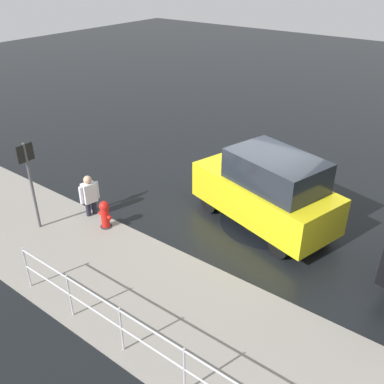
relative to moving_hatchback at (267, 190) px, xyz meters
The scene contains 8 objects.
ground_plane 1.13m from the moving_hatchback, 35.94° to the right, with size 60.00×60.00×0.00m, color black.
kerb_strip 4.07m from the moving_hatchback, 84.56° to the left, with size 24.00×3.20×0.04m, color gray.
moving_hatchback is the anchor object (origin of this frame).
fire_hydrant 4.23m from the moving_hatchback, 39.99° to the left, with size 0.42×0.31×0.80m.
pedestrian 4.71m from the moving_hatchback, 32.19° to the left, with size 0.32×0.56×1.22m.
metal_railing 5.32m from the moving_hatchback, 97.86° to the left, with size 7.06×0.04×1.05m.
sign_post 5.95m from the moving_hatchback, 39.13° to the left, with size 0.07×0.44×2.40m.
puddle_patch 1.03m from the moving_hatchback, 107.61° to the right, with size 2.59×2.59×0.01m, color black.
Camera 1 is at (-4.64, 9.06, 6.30)m, focal length 40.00 mm.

